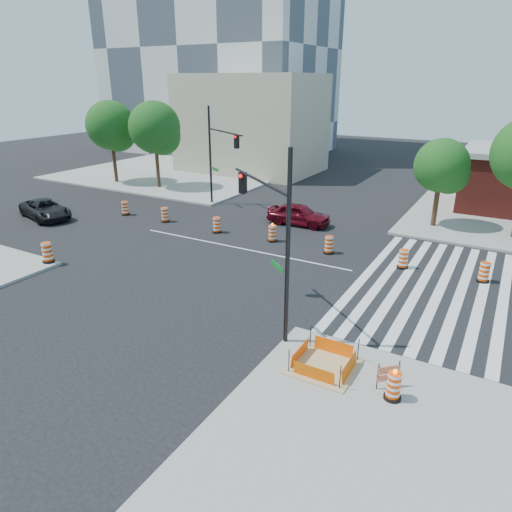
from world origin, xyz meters
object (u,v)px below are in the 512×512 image
Objects in this scene: red_coupe at (299,214)px; signal_pole_se at (271,221)px; dark_suv at (45,209)px; signal_pole_nw at (218,149)px.

red_coupe is 14.61m from signal_pole_se.
dark_suv is at bearing 112.39° from red_coupe.
signal_pole_nw reaches higher than signal_pole_se.
signal_pole_se reaches higher than dark_suv.
signal_pole_se reaches higher than red_coupe.
dark_suv is 22.43m from signal_pole_se.
signal_pole_nw is (-12.03, 14.15, 0.13)m from signal_pole_se.
dark_suv is at bearing -105.78° from signal_pole_nw.
signal_pole_nw is at bearing 80.48° from red_coupe.
dark_suv is 0.68× the size of signal_pole_se.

